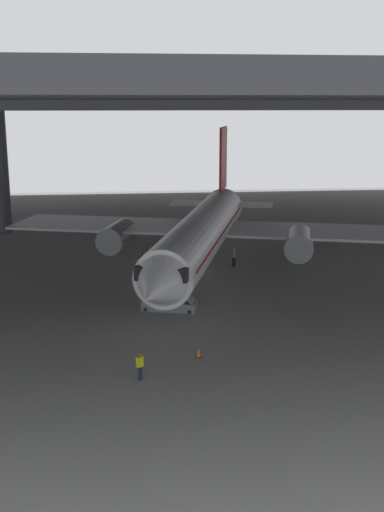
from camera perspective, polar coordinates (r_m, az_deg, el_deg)
ground_plane at (r=57.80m, az=-0.94°, el=-1.47°), size 110.00×110.00×0.00m
hangar_structure at (r=69.50m, az=-2.13°, el=14.30°), size 121.00×99.00×16.50m
airplane_main at (r=57.13m, az=0.92°, el=2.11°), size 39.37×39.86×12.53m
boarding_stairs at (r=47.32m, az=-2.13°, el=-3.98°), size 4.64×2.60×4.88m
crew_worker_near_nose at (r=35.65m, az=-4.72°, el=-9.74°), size 0.44×0.40×1.66m
crew_worker_by_stairs at (r=49.60m, az=-3.40°, el=-2.89°), size 0.55×0.25×1.70m
traffic_cone_orange at (r=38.89m, az=0.59°, el=-8.68°), size 0.36×0.36×0.60m
baggage_tug at (r=65.23m, az=-2.40°, el=0.75°), size 1.36×2.24×0.90m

